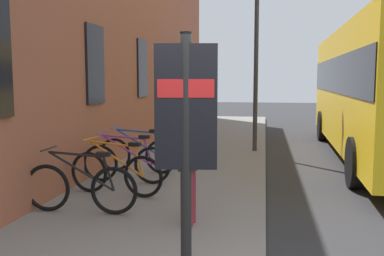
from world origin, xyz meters
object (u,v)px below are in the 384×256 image
city_bus (384,86)px  bicycle_beside_lamp (116,173)px  transit_info_sign (186,124)px  street_lamp (256,40)px  bicycle_far_end (138,154)px  bicycle_leaning_wall (81,187)px  bicycle_under_window (126,163)px  pedestrian_crossing_street (190,155)px

city_bus → bicycle_beside_lamp: bearing=132.0°
transit_info_sign → street_lamp: size_ratio=0.47×
bicycle_far_end → transit_info_sign: bearing=-159.1°
bicycle_leaning_wall → bicycle_under_window: same height
bicycle_beside_lamp → bicycle_far_end: (1.84, 0.14, 0.00)m
pedestrian_crossing_street → bicycle_leaning_wall: bearing=81.9°
city_bus → bicycle_far_end: bearing=119.0°
transit_info_sign → city_bus: (8.30, -3.73, 0.20)m
bicycle_far_end → transit_info_sign: transit_info_sign is taller
bicycle_far_end → bicycle_beside_lamp: bearing=-175.6°
street_lamp → city_bus: bearing=-91.9°
pedestrian_crossing_street → bicycle_beside_lamp: bearing=49.4°
bicycle_under_window → transit_info_sign: (-4.19, -1.92, 1.21)m
bicycle_leaning_wall → bicycle_under_window: size_ratio=1.00×
bicycle_beside_lamp → city_bus: size_ratio=0.17×
bicycle_far_end → transit_info_sign: 5.64m
transit_info_sign → bicycle_beside_lamp: bearing=28.8°
city_bus → pedestrian_crossing_street: bearing=147.4°
transit_info_sign → city_bus: 9.10m
bicycle_far_end → city_bus: (3.15, -5.69, 1.41)m
city_bus → bicycle_under_window: bearing=126.0°
bicycle_leaning_wall → city_bus: (6.05, -5.72, 1.41)m
bicycle_beside_lamp → bicycle_under_window: (0.89, 0.10, 0.00)m
bicycle_under_window → transit_info_sign: 4.77m
transit_info_sign → bicycle_leaning_wall: bearing=41.7°
transit_info_sign → street_lamp: (8.41, -0.43, 1.43)m
bicycle_leaning_wall → city_bus: 8.45m
bicycle_far_end → transit_info_sign: (-5.14, -1.96, 1.21)m
transit_info_sign → pedestrian_crossing_street: 2.12m
bicycle_leaning_wall → street_lamp: 7.13m
bicycle_beside_lamp → city_bus: 7.59m
bicycle_under_window → bicycle_far_end: 0.95m
city_bus → transit_info_sign: bearing=155.8°
bicycle_under_window → transit_info_sign: transit_info_sign is taller
transit_info_sign → pedestrian_crossing_street: size_ratio=1.52×
city_bus → street_lamp: 3.52m
bicycle_beside_lamp → street_lamp: 6.17m
bicycle_beside_lamp → bicycle_leaning_wall: bearing=170.6°
bicycle_leaning_wall → bicycle_beside_lamp: bearing=-9.4°
bicycle_beside_lamp → bicycle_under_window: 0.89m
bicycle_leaning_wall → bicycle_far_end: (2.90, -0.04, 0.00)m
pedestrian_crossing_street → street_lamp: (6.40, -0.73, 2.06)m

